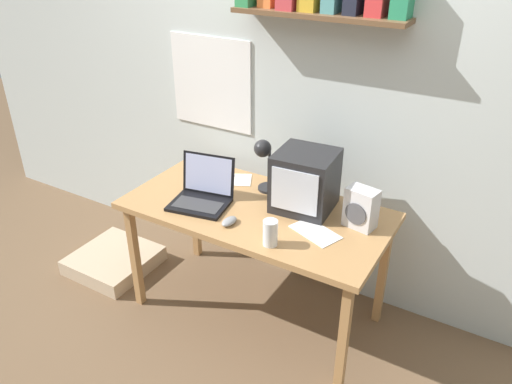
{
  "coord_description": "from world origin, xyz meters",
  "views": [
    {
      "loc": [
        1.2,
        -2.04,
        2.13
      ],
      "look_at": [
        0.0,
        0.0,
        0.84
      ],
      "focal_mm": 35.0,
      "sensor_mm": 36.0,
      "label": 1
    }
  ],
  "objects_px": {
    "computer_mouse": "(229,221)",
    "loose_paper_near_laptop": "(213,173)",
    "loose_paper_near_monitor": "(315,232)",
    "laptop": "(203,191)",
    "desk_lamp": "(264,158)",
    "printed_handout": "(235,180)",
    "crt_monitor": "(305,181)",
    "corner_desk": "(256,218)",
    "floor_cushion": "(114,260)",
    "space_heater": "(361,208)",
    "juice_glass": "(270,234)"
  },
  "relations": [
    {
      "from": "laptop",
      "to": "juice_glass",
      "type": "relative_size",
      "value": 2.67
    },
    {
      "from": "crt_monitor",
      "to": "loose_paper_near_monitor",
      "type": "bearing_deg",
      "value": -55.59
    },
    {
      "from": "computer_mouse",
      "to": "space_heater",
      "type": "bearing_deg",
      "value": 28.65
    },
    {
      "from": "floor_cushion",
      "to": "juice_glass",
      "type": "bearing_deg",
      "value": -6.45
    },
    {
      "from": "crt_monitor",
      "to": "juice_glass",
      "type": "distance_m",
      "value": 0.42
    },
    {
      "from": "laptop",
      "to": "space_heater",
      "type": "xyz_separation_m",
      "value": [
        0.85,
        0.19,
        0.04
      ]
    },
    {
      "from": "loose_paper_near_monitor",
      "to": "printed_handout",
      "type": "xyz_separation_m",
      "value": [
        -0.67,
        0.28,
        0.0
      ]
    },
    {
      "from": "desk_lamp",
      "to": "space_heater",
      "type": "height_order",
      "value": "desk_lamp"
    },
    {
      "from": "corner_desk",
      "to": "laptop",
      "type": "bearing_deg",
      "value": -163.91
    },
    {
      "from": "computer_mouse",
      "to": "desk_lamp",
      "type": "bearing_deg",
      "value": 92.48
    },
    {
      "from": "laptop",
      "to": "computer_mouse",
      "type": "bearing_deg",
      "value": -37.22
    },
    {
      "from": "crt_monitor",
      "to": "laptop",
      "type": "height_order",
      "value": "crt_monitor"
    },
    {
      "from": "crt_monitor",
      "to": "printed_handout",
      "type": "relative_size",
      "value": 1.32
    },
    {
      "from": "floor_cushion",
      "to": "corner_desk",
      "type": "bearing_deg",
      "value": 6.31
    },
    {
      "from": "crt_monitor",
      "to": "space_heater",
      "type": "distance_m",
      "value": 0.34
    },
    {
      "from": "space_heater",
      "to": "computer_mouse",
      "type": "xyz_separation_m",
      "value": [
        -0.59,
        -0.32,
        -0.09
      ]
    },
    {
      "from": "laptop",
      "to": "juice_glass",
      "type": "xyz_separation_m",
      "value": [
        0.53,
        -0.18,
        -0.0
      ]
    },
    {
      "from": "corner_desk",
      "to": "juice_glass",
      "type": "height_order",
      "value": "juice_glass"
    },
    {
      "from": "crt_monitor",
      "to": "floor_cushion",
      "type": "height_order",
      "value": "crt_monitor"
    },
    {
      "from": "desk_lamp",
      "to": "juice_glass",
      "type": "relative_size",
      "value": 2.46
    },
    {
      "from": "desk_lamp",
      "to": "computer_mouse",
      "type": "relative_size",
      "value": 3.05
    },
    {
      "from": "desk_lamp",
      "to": "printed_handout",
      "type": "height_order",
      "value": "desk_lamp"
    },
    {
      "from": "laptop",
      "to": "floor_cushion",
      "type": "xyz_separation_m",
      "value": [
        -0.78,
        -0.03,
        -0.75
      ]
    },
    {
      "from": "loose_paper_near_laptop",
      "to": "printed_handout",
      "type": "relative_size",
      "value": 1.19
    },
    {
      "from": "loose_paper_near_laptop",
      "to": "floor_cushion",
      "type": "relative_size",
      "value": 0.59
    },
    {
      "from": "crt_monitor",
      "to": "printed_handout",
      "type": "bearing_deg",
      "value": 166.83
    },
    {
      "from": "laptop",
      "to": "computer_mouse",
      "type": "xyz_separation_m",
      "value": [
        0.26,
        -0.13,
        -0.05
      ]
    },
    {
      "from": "crt_monitor",
      "to": "laptop",
      "type": "xyz_separation_m",
      "value": [
        -0.51,
        -0.23,
        -0.1
      ]
    },
    {
      "from": "juice_glass",
      "to": "floor_cushion",
      "type": "height_order",
      "value": "juice_glass"
    },
    {
      "from": "crt_monitor",
      "to": "computer_mouse",
      "type": "xyz_separation_m",
      "value": [
        -0.26,
        -0.36,
        -0.15
      ]
    },
    {
      "from": "space_heater",
      "to": "desk_lamp",
      "type": "bearing_deg",
      "value": -176.61
    },
    {
      "from": "loose_paper_near_monitor",
      "to": "loose_paper_near_laptop",
      "type": "relative_size",
      "value": 0.95
    },
    {
      "from": "loose_paper_near_monitor",
      "to": "loose_paper_near_laptop",
      "type": "xyz_separation_m",
      "value": [
        -0.84,
        0.29,
        0.0
      ]
    },
    {
      "from": "juice_glass",
      "to": "floor_cushion",
      "type": "distance_m",
      "value": 1.52
    },
    {
      "from": "space_heater",
      "to": "computer_mouse",
      "type": "height_order",
      "value": "space_heater"
    },
    {
      "from": "desk_lamp",
      "to": "juice_glass",
      "type": "xyz_separation_m",
      "value": [
        0.29,
        -0.45,
        -0.16
      ]
    },
    {
      "from": "corner_desk",
      "to": "loose_paper_near_laptop",
      "type": "bearing_deg",
      "value": 152.98
    },
    {
      "from": "computer_mouse",
      "to": "loose_paper_near_monitor",
      "type": "relative_size",
      "value": 0.38
    },
    {
      "from": "crt_monitor",
      "to": "desk_lamp",
      "type": "bearing_deg",
      "value": 167.37
    },
    {
      "from": "printed_handout",
      "to": "juice_glass",
      "type": "bearing_deg",
      "value": -43.26
    },
    {
      "from": "corner_desk",
      "to": "desk_lamp",
      "type": "distance_m",
      "value": 0.34
    },
    {
      "from": "corner_desk",
      "to": "crt_monitor",
      "type": "height_order",
      "value": "crt_monitor"
    },
    {
      "from": "computer_mouse",
      "to": "loose_paper_near_laptop",
      "type": "bearing_deg",
      "value": 133.14
    },
    {
      "from": "laptop",
      "to": "printed_handout",
      "type": "relative_size",
      "value": 1.42
    },
    {
      "from": "corner_desk",
      "to": "loose_paper_near_monitor",
      "type": "xyz_separation_m",
      "value": [
        0.38,
        -0.06,
        0.07
      ]
    },
    {
      "from": "space_heater",
      "to": "loose_paper_near_monitor",
      "type": "xyz_separation_m",
      "value": [
        -0.17,
        -0.17,
        -0.11
      ]
    },
    {
      "from": "desk_lamp",
      "to": "printed_handout",
      "type": "bearing_deg",
      "value": -177.04
    },
    {
      "from": "loose_paper_near_laptop",
      "to": "floor_cushion",
      "type": "distance_m",
      "value": 0.99
    },
    {
      "from": "laptop",
      "to": "space_heater",
      "type": "height_order",
      "value": "laptop"
    },
    {
      "from": "desk_lamp",
      "to": "loose_paper_near_laptop",
      "type": "distance_m",
      "value": 0.46
    }
  ]
}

